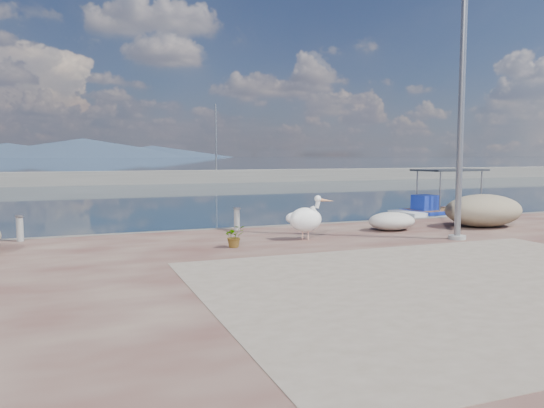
{
  "coord_description": "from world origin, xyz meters",
  "views": [
    {
      "loc": [
        -5.26,
        -10.0,
        2.67
      ],
      "look_at": [
        0.0,
        3.8,
        1.3
      ],
      "focal_mm": 35.0,
      "sensor_mm": 36.0,
      "label": 1
    }
  ],
  "objects_px": {
    "lamp_post": "(461,110)",
    "bollard_near": "(237,218)",
    "pelican": "(306,219)",
    "boat_right": "(447,216)"
  },
  "relations": [
    {
      "from": "bollard_near",
      "to": "lamp_post",
      "type": "bearing_deg",
      "value": -36.95
    },
    {
      "from": "boat_right",
      "to": "lamp_post",
      "type": "relative_size",
      "value": 0.75
    },
    {
      "from": "boat_right",
      "to": "lamp_post",
      "type": "bearing_deg",
      "value": -133.97
    },
    {
      "from": "boat_right",
      "to": "bollard_near",
      "type": "distance_m",
      "value": 10.23
    },
    {
      "from": "pelican",
      "to": "lamp_post",
      "type": "bearing_deg",
      "value": 3.56
    },
    {
      "from": "lamp_post",
      "to": "bollard_near",
      "type": "xyz_separation_m",
      "value": [
        -4.82,
        3.63,
        -2.94
      ]
    },
    {
      "from": "pelican",
      "to": "bollard_near",
      "type": "bearing_deg",
      "value": 139.44
    },
    {
      "from": "boat_right",
      "to": "bollard_near",
      "type": "relative_size",
      "value": 7.95
    },
    {
      "from": "boat_right",
      "to": "pelican",
      "type": "relative_size",
      "value": 4.39
    },
    {
      "from": "lamp_post",
      "to": "bollard_near",
      "type": "height_order",
      "value": "lamp_post"
    }
  ]
}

